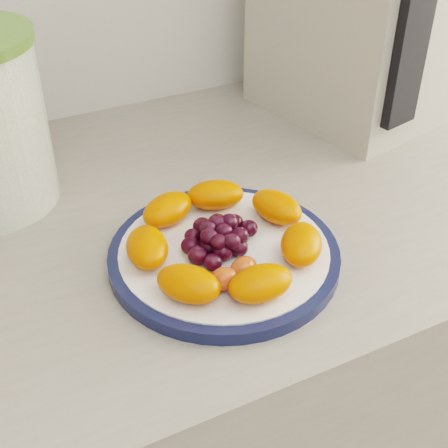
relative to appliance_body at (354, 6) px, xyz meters
name	(u,v)px	position (x,y,z in m)	size (l,w,h in m)	color
counter	(236,410)	(-0.25, -0.13, -0.61)	(3.50, 0.60, 0.90)	gray
cabinet_face	(235,420)	(-0.25, -0.13, -0.64)	(3.48, 0.58, 0.84)	#906A4D
plate_rim	(224,255)	(-0.33, -0.25, -0.16)	(0.25, 0.25, 0.01)	#12193D
plate_face	(224,255)	(-0.33, -0.25, -0.15)	(0.23, 0.23, 0.02)	white
appliance_body	(354,6)	(0.00, 0.00, 0.00)	(0.19, 0.26, 0.33)	#AEA898
appliance_panel	(412,35)	(-0.02, -0.14, 0.00)	(0.06, 0.02, 0.24)	black
fruit_plate	(223,239)	(-0.33, -0.25, -0.13)	(0.22, 0.21, 0.03)	#E14700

